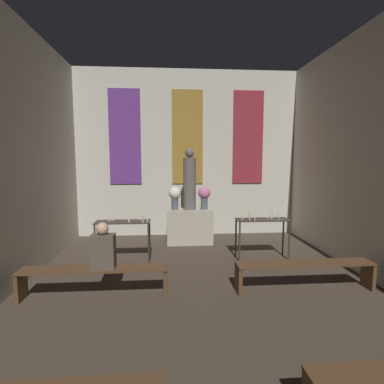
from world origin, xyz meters
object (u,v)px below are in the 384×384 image
Objects in this scene: pew_back_left at (94,276)px; person_seated at (103,248)px; statue at (190,182)px; candle_rack_right at (262,225)px; altar at (190,226)px; flower_vase_right at (204,195)px; pew_back_right at (305,270)px; flower_vase_left at (175,196)px; candle_rack_left at (123,228)px.

person_seated reaches higher than pew_back_left.
statue is 2.17m from candle_rack_right.
flower_vase_right is (0.38, 0.00, 0.80)m from altar.
person_seated reaches higher than candle_rack_right.
flower_vase_right is 3.35m from pew_back_right.
person_seated reaches higher than altar.
pew_back_left is (-2.08, -2.95, -0.89)m from flower_vase_right.
flower_vase_left is 0.52× the size of candle_rack_left.
flower_vase_left is at bearing 180.00° from statue.
candle_rack_left is (-1.48, -1.33, 0.29)m from altar.
pew_back_right is at bearing -54.80° from flower_vase_left.
statue is at bearing 59.99° from pew_back_left.
candle_rack_left is 1.57× the size of person_seated.
flower_vase_right is 3.55m from person_seated.
flower_vase_right is at bearing 114.21° from pew_back_right.
candle_rack_right is at bearing -41.90° from statue.
candle_rack_right is at bearing -35.60° from flower_vase_left.
altar is at bearing 120.01° from pew_back_right.
candle_rack_right is 0.50× the size of pew_back_left.
candle_rack_left is 0.50× the size of pew_back_left.
altar is at bearing 0.00° from statue.
flower_vase_right is 2.35m from candle_rack_left.
flower_vase_right reaches higher than altar.
flower_vase_right is (0.75, 0.00, 0.00)m from flower_vase_left.
altar is 0.51× the size of pew_back_right.
altar is 1.02× the size of candle_rack_left.
candle_rack_right is at bearing -50.25° from flower_vase_right.
altar is 0.75× the size of statue.
flower_vase_left is 0.52× the size of candle_rack_right.
altar is 3.40m from pew_back_right.
pew_back_left and pew_back_right have the same top height.
flower_vase_left is at bearing 50.30° from candle_rack_left.
pew_back_right is at bearing 0.00° from person_seated.
altar is 1.02× the size of candle_rack_right.
statue is 0.52m from flower_vase_right.
statue is at bearing 62.24° from person_seated.
pew_back_right is (3.19, -1.61, -0.38)m from candle_rack_left.
altar is 3.40m from pew_back_left.
candle_rack_right is at bearing 26.84° from pew_back_left.
pew_back_right is (1.70, -2.95, -1.24)m from statue.
candle_rack_left is (-1.48, -1.33, -0.86)m from statue.
pew_back_left is at bearing -153.16° from candle_rack_right.
flower_vase_right reaches higher than candle_rack_right.
person_seated is at bearing -92.35° from candle_rack_left.
statue is 3.42m from person_seated.
altar is 1.98× the size of flower_vase_left.
flower_vase_left reaches higher than candle_rack_right.
statue is 3.62m from pew_back_left.
person_seated reaches higher than pew_back_right.
candle_rack_right reaches higher than pew_back_left.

